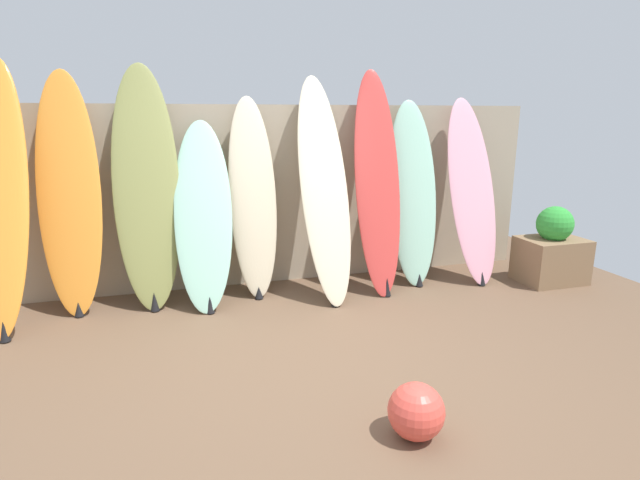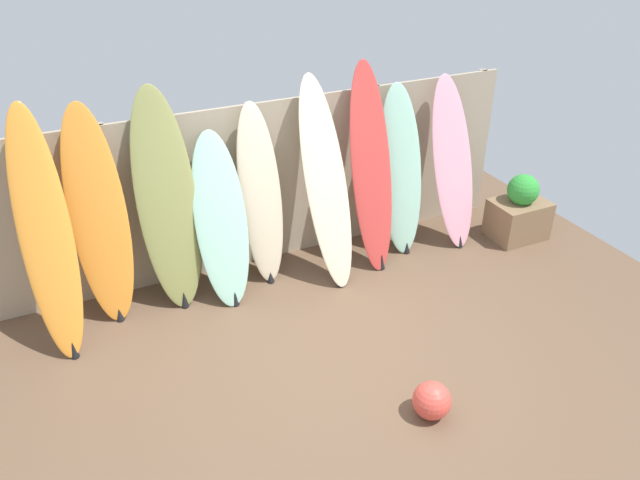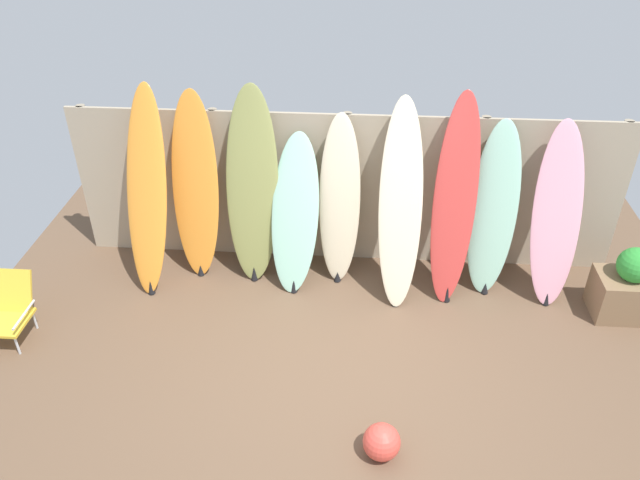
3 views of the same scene
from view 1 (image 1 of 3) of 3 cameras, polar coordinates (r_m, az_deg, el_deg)
The scene contains 12 objects.
ground at distance 3.49m, azimuth -1.94°, elevation -15.08°, with size 7.68×7.68×0.00m, color brown.
fence_back at distance 5.08m, azimuth -7.64°, elevation 4.90°, with size 6.08×0.11×1.80m.
surfboard_orange_1 at distance 4.77m, azimuth -26.72°, elevation 4.50°, with size 0.53×0.47×2.08m.
surfboard_olive_2 at distance 4.67m, azimuth -19.22°, elevation 5.51°, with size 0.58×0.55×2.15m.
surfboard_seafoam_3 at distance 4.59m, azimuth -13.18°, elevation 2.64°, with size 0.58×0.72×1.67m.
surfboard_cream_4 at distance 4.75m, azimuth -7.68°, elevation 4.66°, with size 0.45×0.46×1.88m.
surfboard_cream_5 at distance 4.67m, azimuth 0.48°, elevation 5.82°, with size 0.47×0.88×2.08m.
surfboard_red_6 at distance 4.91m, azimuth 6.58°, elevation 6.45°, with size 0.53×0.79×2.15m.
surfboard_seafoam_7 at distance 5.20m, azimuth 10.54°, elevation 5.24°, with size 0.57×0.63×1.86m.
surfboard_pink_8 at distance 5.42m, azimuth 16.98°, elevation 5.33°, with size 0.51×0.70×1.89m.
planter_box at distance 5.70m, azimuth 24.96°, elevation -1.16°, with size 0.64×0.48×0.80m.
beach_ball at distance 2.87m, azimuth 10.93°, elevation -18.67°, with size 0.31×0.31×0.31m, color #E54C3F.
Camera 1 is at (-0.74, -2.95, 1.70)m, focal length 28.00 mm.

